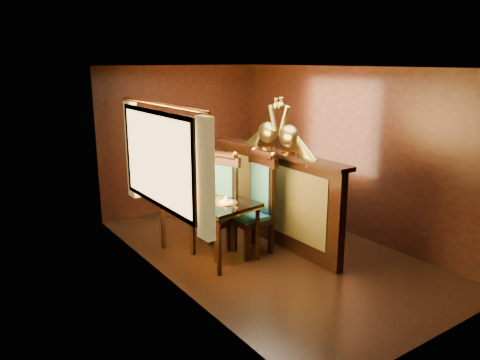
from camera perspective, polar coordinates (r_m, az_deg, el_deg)
The scene contains 8 objects.
ground at distance 6.55m, azimuth 3.64°, elevation -8.85°, with size 5.00×5.00×0.00m, color black.
room_shell at distance 6.06m, azimuth 3.14°, elevation 4.87°, with size 3.04×5.04×2.52m.
partition at distance 6.72m, azimuth 4.30°, elevation -1.80°, with size 0.26×2.70×1.36m.
dining_table at distance 6.28m, azimuth -3.94°, elevation -2.92°, with size 1.01×1.45×0.99m.
chair_left at distance 6.39m, azimuth -2.57°, elevation -2.42°, with size 0.66×0.68×1.41m.
chair_right at distance 6.38m, azimuth 2.16°, elevation -2.40°, with size 0.51×0.57×1.42m.
peacock_left at distance 6.31m, azimuth 6.03°, elevation 6.56°, with size 0.23×0.62×0.74m, color #18492F, non-canonical shape.
peacock_right at distance 6.67m, azimuth 3.42°, elevation 6.95°, with size 0.23×0.61×0.72m, color #18492F, non-canonical shape.
Camera 1 is at (-3.76, -4.70, 2.60)m, focal length 35.00 mm.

